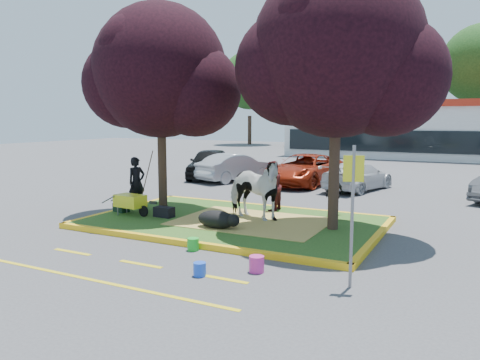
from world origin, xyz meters
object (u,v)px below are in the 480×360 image
at_px(cow, 253,189).
at_px(wheelbarrow, 130,201).
at_px(bucket_pink, 257,264).
at_px(calf, 217,219).
at_px(handler, 137,182).
at_px(bucket_green, 193,244).
at_px(bucket_blue, 200,269).
at_px(car_black, 210,163).
at_px(sign_post, 353,200).
at_px(car_silver, 236,167).

bearing_deg(cow, wheelbarrow, 123.10).
distance_m(cow, bucket_pink, 4.38).
bearing_deg(wheelbarrow, cow, 24.89).
xyz_separation_m(cow, bucket_pink, (1.93, -3.84, -0.87)).
bearing_deg(calf, handler, 136.44).
distance_m(cow, bucket_green, 3.23).
bearing_deg(handler, bucket_pink, -102.72).
xyz_separation_m(wheelbarrow, bucket_blue, (4.60, -3.39, -0.44)).
xyz_separation_m(handler, car_black, (-2.45, 8.77, -0.22)).
bearing_deg(sign_post, bucket_pink, 162.64).
distance_m(calf, bucket_blue, 3.43).
distance_m(wheelbarrow, bucket_pink, 6.12).
xyz_separation_m(calf, car_black, (-6.25, 10.10, 0.37)).
bearing_deg(calf, sign_post, -53.98).
distance_m(cow, bucket_blue, 4.76).
relative_size(wheelbarrow, car_silver, 0.40).
distance_m(bucket_pink, car_black, 15.16).
bearing_deg(sign_post, car_black, 112.41).
height_order(cow, wheelbarrow, cow).
height_order(sign_post, bucket_green, sign_post).
distance_m(bucket_green, bucket_pink, 2.12).
relative_size(handler, bucket_pink, 5.05).
bearing_deg(bucket_green, car_black, 119.18).
bearing_deg(handler, bucket_green, -107.35).
bearing_deg(car_black, bucket_blue, -79.20).
bearing_deg(car_black, calf, -77.55).
xyz_separation_m(bucket_green, car_silver, (-4.81, 11.29, 0.53)).
bearing_deg(car_black, bucket_pink, -74.89).
bearing_deg(handler, calf, -90.60).
height_order(sign_post, car_silver, sign_post).
bearing_deg(bucket_green, handler, 144.00).
height_order(calf, bucket_green, calf).
bearing_deg(calf, car_black, 97.43).
xyz_separation_m(bucket_green, bucket_blue, (1.09, -1.45, -0.01)).
xyz_separation_m(cow, car_black, (-6.63, 8.66, -0.28)).
bearing_deg(car_silver, calf, 134.36).
height_order(calf, bucket_pink, calf).
height_order(wheelbarrow, bucket_green, wheelbarrow).
relative_size(wheelbarrow, bucket_blue, 6.10).
xyz_separation_m(cow, bucket_blue, (1.03, -4.56, -0.90)).
bearing_deg(wheelbarrow, handler, 126.93).
relative_size(bucket_green, car_black, 0.07).
relative_size(calf, bucket_blue, 4.07).
distance_m(calf, sign_post, 4.99).
bearing_deg(sign_post, car_silver, 108.35).
relative_size(bucket_green, car_silver, 0.07).
xyz_separation_m(bucket_pink, car_silver, (-6.79, 12.02, 0.51)).
distance_m(bucket_green, car_silver, 12.28).
bearing_deg(bucket_pink, calf, 133.93).
bearing_deg(bucket_pink, car_silver, 119.47).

